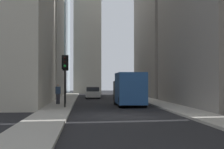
% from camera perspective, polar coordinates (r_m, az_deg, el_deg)
% --- Properties ---
extents(ground_plane, '(135.00, 135.00, 0.00)m').
position_cam_1_polar(ground_plane, '(23.00, 1.95, -6.30)').
color(ground_plane, black).
extents(sidewalk_right, '(90.00, 2.20, 0.14)m').
position_cam_1_polar(sidewalk_right, '(22.96, -9.35, -6.12)').
color(sidewalk_right, '#A8A399').
rests_on(sidewalk_right, ground_plane).
extents(sidewalk_left, '(90.00, 2.20, 0.14)m').
position_cam_1_polar(sidewalk_left, '(23.90, 12.80, -5.91)').
color(sidewalk_left, '#A8A399').
rests_on(sidewalk_left, ground_plane).
extents(building_left_far, '(18.44, 10.00, 22.18)m').
position_cam_1_polar(building_left_far, '(53.92, 9.98, 8.52)').
color(building_left_far, gray).
rests_on(building_left_far, ground_plane).
extents(delivery_truck, '(6.46, 2.25, 2.84)m').
position_cam_1_polar(delivery_truck, '(32.54, 2.60, -2.21)').
color(delivery_truck, '#285699').
rests_on(delivery_truck, ground_plane).
extents(sedan_white, '(4.30, 1.78, 1.42)m').
position_cam_1_polar(sedan_white, '(47.92, -2.95, -2.81)').
color(sedan_white, silver).
rests_on(sedan_white, ground_plane).
extents(traffic_light_midblock, '(0.43, 0.52, 4.00)m').
position_cam_1_polar(traffic_light_midblock, '(29.02, -7.15, 0.87)').
color(traffic_light_midblock, black).
rests_on(traffic_light_midblock, sidewalk_right).
extents(traffic_light_far_junction, '(0.43, 0.52, 4.04)m').
position_cam_1_polar(traffic_light_far_junction, '(33.55, -7.07, 0.65)').
color(traffic_light_far_junction, black).
rests_on(traffic_light_far_junction, sidewalk_right).
extents(pedestrian, '(0.26, 0.44, 1.77)m').
position_cam_1_polar(pedestrian, '(33.12, -8.18, -2.78)').
color(pedestrian, '#33333D').
rests_on(pedestrian, sidewalk_right).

